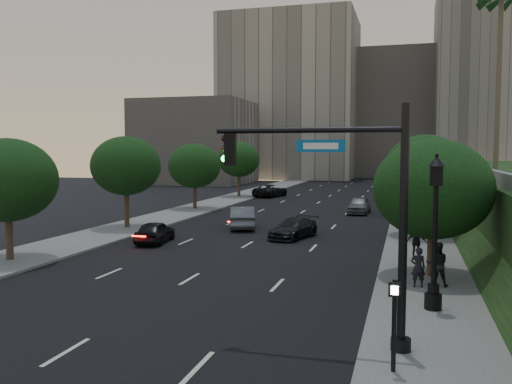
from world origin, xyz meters
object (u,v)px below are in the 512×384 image
(sedan_far_left, at_px, (270,191))
(sedan_mid_left, at_px, (242,217))
(street_lamp, at_px, (435,239))
(pedestrian_a, at_px, (418,267))
(pedestrian_c, at_px, (417,242))
(sedan_near_left, at_px, (155,232))
(sedan_far_right, at_px, (359,205))
(sedan_near_right, at_px, (293,228))
(pedestrian_b, at_px, (437,264))
(traffic_signal_mast, at_px, (363,224))

(sedan_far_left, bearing_deg, sedan_mid_left, 112.25)
(street_lamp, height_order, sedan_mid_left, street_lamp)
(pedestrian_a, height_order, pedestrian_c, pedestrian_c)
(sedan_near_left, bearing_deg, sedan_far_left, -95.73)
(sedan_far_right, bearing_deg, sedan_near_left, -117.83)
(sedan_far_right, height_order, pedestrian_c, pedestrian_c)
(sedan_near_right, bearing_deg, sedan_far_left, 122.16)
(sedan_far_left, distance_m, pedestrian_b, 44.04)
(traffic_signal_mast, bearing_deg, sedan_far_right, 95.03)
(pedestrian_c, bearing_deg, sedan_near_right, -24.73)
(street_lamp, distance_m, pedestrian_c, 9.30)
(pedestrian_a, bearing_deg, pedestrian_c, -104.85)
(traffic_signal_mast, distance_m, sedan_far_right, 33.96)
(street_lamp, bearing_deg, sedan_near_left, 146.62)
(pedestrian_b, bearing_deg, sedan_far_right, -83.54)
(sedan_far_right, distance_m, pedestrian_c, 20.73)
(sedan_far_right, xyz_separation_m, pedestrian_a, (4.64, -26.31, 0.21))
(pedestrian_b, bearing_deg, sedan_mid_left, -53.77)
(traffic_signal_mast, bearing_deg, sedan_near_right, 107.33)
(sedan_far_left, xyz_separation_m, sedan_far_right, (11.86, -14.57, 0.00))
(traffic_signal_mast, xyz_separation_m, pedestrian_c, (1.70, 13.51, -2.68))
(sedan_mid_left, height_order, sedan_far_right, sedan_mid_left)
(pedestrian_b, height_order, pedestrian_c, pedestrian_b)
(street_lamp, distance_m, pedestrian_a, 3.49)
(street_lamp, xyz_separation_m, pedestrian_a, (-0.46, 3.03, -1.66))
(sedan_near_left, height_order, pedestrian_b, pedestrian_b)
(sedan_near_left, height_order, sedan_far_left, sedan_far_left)
(sedan_mid_left, relative_size, sedan_near_right, 1.09)
(street_lamp, distance_m, pedestrian_b, 3.75)
(sedan_near_left, bearing_deg, pedestrian_c, 167.54)
(pedestrian_a, relative_size, pedestrian_c, 0.98)
(street_lamp, relative_size, sedan_near_left, 1.39)
(traffic_signal_mast, xyz_separation_m, sedan_mid_left, (-10.37, 22.21, -2.86))
(sedan_near_right, bearing_deg, sedan_far_right, 94.17)
(sedan_near_right, bearing_deg, sedan_near_left, -137.66)
(sedan_near_left, distance_m, sedan_mid_left, 8.12)
(sedan_near_right, xyz_separation_m, pedestrian_b, (8.30, -11.08, 0.41))
(sedan_mid_left, bearing_deg, traffic_signal_mast, 97.74)
(sedan_far_left, distance_m, pedestrian_c, 38.50)
(sedan_far_left, height_order, pedestrian_c, pedestrian_c)
(pedestrian_c, bearing_deg, street_lamp, 103.06)
(sedan_mid_left, distance_m, sedan_near_right, 5.62)
(sedan_mid_left, distance_m, pedestrian_b, 19.31)
(street_lamp, height_order, sedan_near_right, street_lamp)
(sedan_mid_left, xyz_separation_m, pedestrian_c, (12.07, -8.70, 0.18))
(traffic_signal_mast, height_order, sedan_mid_left, traffic_signal_mast)
(sedan_far_right, height_order, pedestrian_a, pedestrian_a)
(street_lamp, relative_size, sedan_near_right, 1.25)
(pedestrian_a, xyz_separation_m, pedestrian_b, (0.76, 0.36, 0.09))
(street_lamp, relative_size, pedestrian_b, 3.07)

